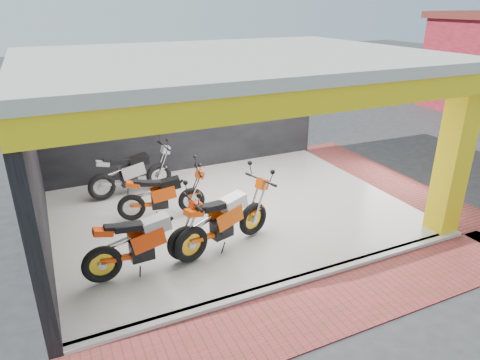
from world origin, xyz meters
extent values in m
plane|color=#2D2D30|center=(0.00, 0.00, 0.00)|extent=(80.00, 80.00, 0.00)
cube|color=white|center=(0.00, 2.00, 0.05)|extent=(8.00, 6.00, 0.10)
cube|color=beige|center=(0.00, 2.00, 3.60)|extent=(8.40, 6.40, 0.20)
cube|color=black|center=(0.00, 5.10, 1.75)|extent=(8.20, 0.20, 3.50)
cube|color=black|center=(-4.10, 2.00, 1.75)|extent=(0.20, 6.20, 3.50)
cube|color=yellow|center=(3.75, -0.75, 1.75)|extent=(0.50, 0.50, 3.50)
cube|color=yellow|center=(0.00, -1.00, 3.30)|extent=(8.40, 0.30, 0.40)
cube|color=yellow|center=(4.00, 2.00, 3.30)|extent=(0.30, 6.40, 0.40)
cube|color=white|center=(0.00, -1.02, 0.05)|extent=(8.00, 0.20, 0.10)
cube|color=#973136|center=(0.00, -1.80, 0.01)|extent=(9.00, 1.40, 0.03)
cube|color=#973136|center=(4.80, 2.00, 0.01)|extent=(1.40, 7.00, 0.03)
camera|label=1|loc=(-3.70, -6.36, 4.66)|focal=32.00mm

